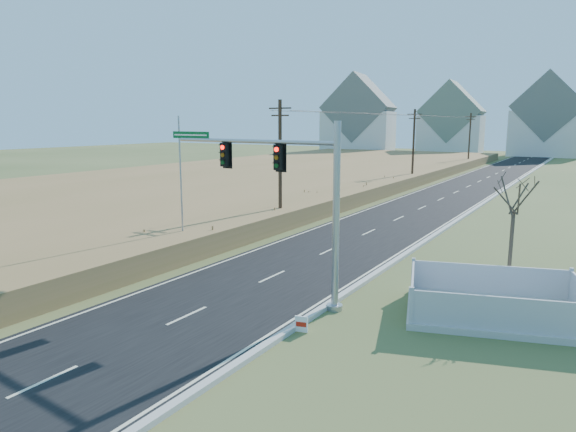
{
  "coord_description": "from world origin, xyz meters",
  "views": [
    {
      "loc": [
        13.15,
        -15.97,
        7.4
      ],
      "look_at": [
        1.68,
        2.74,
        3.4
      ],
      "focal_mm": 32.0,
      "sensor_mm": 36.0,
      "label": 1
    }
  ],
  "objects_px": {
    "fence_enclosure": "(494,309)",
    "bare_tree": "(515,193)",
    "flagpole": "(182,200)",
    "traffic_signal_mast": "(296,193)",
    "open_sign": "(301,324)"
  },
  "relations": [
    {
      "from": "traffic_signal_mast",
      "to": "bare_tree",
      "type": "relative_size",
      "value": 1.7
    },
    {
      "from": "fence_enclosure",
      "to": "flagpole",
      "type": "distance_m",
      "value": 17.37
    },
    {
      "from": "fence_enclosure",
      "to": "open_sign",
      "type": "distance_m",
      "value": 7.66
    },
    {
      "from": "fence_enclosure",
      "to": "flagpole",
      "type": "relative_size",
      "value": 0.97
    },
    {
      "from": "traffic_signal_mast",
      "to": "open_sign",
      "type": "xyz_separation_m",
      "value": [
        1.88,
        -2.81,
        -4.25
      ]
    },
    {
      "from": "fence_enclosure",
      "to": "flagpole",
      "type": "xyz_separation_m",
      "value": [
        -17.11,
        1.09,
        2.81
      ]
    },
    {
      "from": "traffic_signal_mast",
      "to": "open_sign",
      "type": "bearing_deg",
      "value": -51.97
    },
    {
      "from": "bare_tree",
      "to": "flagpole",
      "type": "bearing_deg",
      "value": -172.07
    },
    {
      "from": "fence_enclosure",
      "to": "bare_tree",
      "type": "height_order",
      "value": "bare_tree"
    },
    {
      "from": "fence_enclosure",
      "to": "bare_tree",
      "type": "xyz_separation_m",
      "value": [
        -0.05,
        3.47,
        4.14
      ]
    },
    {
      "from": "open_sign",
      "to": "bare_tree",
      "type": "bearing_deg",
      "value": 43.91
    },
    {
      "from": "traffic_signal_mast",
      "to": "flagpole",
      "type": "xyz_separation_m",
      "value": [
        -9.62,
        3.5,
        -1.46
      ]
    },
    {
      "from": "traffic_signal_mast",
      "to": "flagpole",
      "type": "bearing_deg",
      "value": 164.16
    },
    {
      "from": "open_sign",
      "to": "flagpole",
      "type": "relative_size",
      "value": 0.08
    },
    {
      "from": "open_sign",
      "to": "fence_enclosure",
      "type": "bearing_deg",
      "value": 29.49
    }
  ]
}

